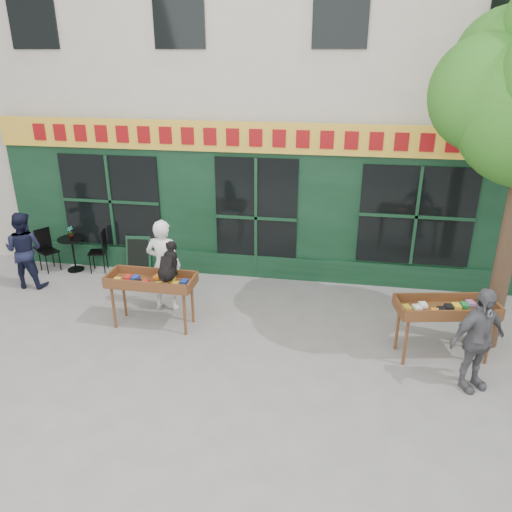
# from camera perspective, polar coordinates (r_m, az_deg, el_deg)

# --- Properties ---
(ground) EXTENTS (80.00, 80.00, 0.00)m
(ground) POSITION_cam_1_polar(r_m,az_deg,el_deg) (8.90, -2.53, -8.49)
(ground) COLOR slate
(ground) RESTS_ON ground
(building) EXTENTS (14.00, 7.26, 10.00)m
(building) POSITION_cam_1_polar(r_m,az_deg,el_deg) (13.54, 2.88, 24.07)
(building) COLOR beige
(building) RESTS_ON ground
(book_cart_center) EXTENTS (1.51, 0.64, 0.99)m
(book_cart_center) POSITION_cam_1_polar(r_m,az_deg,el_deg) (8.87, -11.86, -3.09)
(book_cart_center) COLOR brown
(book_cart_center) RESTS_ON ground
(dog) EXTENTS (0.35, 0.60, 0.60)m
(dog) POSITION_cam_1_polar(r_m,az_deg,el_deg) (8.52, -10.03, -0.59)
(dog) COLOR black
(dog) RESTS_ON book_cart_center
(woman) EXTENTS (0.65, 0.43, 1.78)m
(woman) POSITION_cam_1_polar(r_m,az_deg,el_deg) (9.39, -10.49, -1.06)
(woman) COLOR white
(woman) RESTS_ON ground
(book_cart_right) EXTENTS (1.59, 0.89, 0.99)m
(book_cart_right) POSITION_cam_1_polar(r_m,az_deg,el_deg) (8.34, 20.88, -5.90)
(book_cart_right) COLOR brown
(book_cart_right) RESTS_ON ground
(man_right) EXTENTS (1.00, 0.81, 1.59)m
(man_right) POSITION_cam_1_polar(r_m,az_deg,el_deg) (7.78, 23.97, -8.73)
(man_right) COLOR #535458
(man_right) RESTS_ON ground
(bistro_table) EXTENTS (0.60, 0.60, 0.76)m
(bistro_table) POSITION_cam_1_polar(r_m,az_deg,el_deg) (11.74, -20.21, 0.91)
(bistro_table) COLOR black
(bistro_table) RESTS_ON ground
(bistro_chair_left) EXTENTS (0.50, 0.50, 0.95)m
(bistro_chair_left) POSITION_cam_1_polar(r_m,az_deg,el_deg) (12.01, -22.91, 1.05)
(bistro_chair_left) COLOR black
(bistro_chair_left) RESTS_ON ground
(bistro_chair_right) EXTENTS (0.44, 0.44, 0.95)m
(bistro_chair_right) POSITION_cam_1_polar(r_m,az_deg,el_deg) (11.50, -17.29, 0.93)
(bistro_chair_right) COLOR black
(bistro_chair_right) RESTS_ON ground
(potted_plant) EXTENTS (0.17, 0.14, 0.28)m
(potted_plant) POSITION_cam_1_polar(r_m,az_deg,el_deg) (11.62, -20.45, 2.56)
(potted_plant) COLOR gray
(potted_plant) RESTS_ON bistro_table
(man_left) EXTENTS (0.82, 0.65, 1.60)m
(man_left) POSITION_cam_1_polar(r_m,az_deg,el_deg) (11.23, -24.97, 0.63)
(man_left) COLOR black
(man_left) RESTS_ON ground
(chalkboard) EXTENTS (0.57, 0.24, 0.79)m
(chalkboard) POSITION_cam_1_polar(r_m,az_deg,el_deg) (11.36, -13.31, 0.23)
(chalkboard) COLOR black
(chalkboard) RESTS_ON ground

